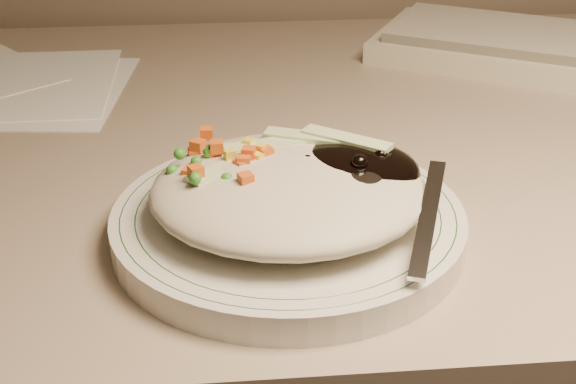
{
  "coord_description": "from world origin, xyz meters",
  "views": [
    {
      "loc": [
        -0.09,
        0.69,
        1.04
      ],
      "look_at": [
        -0.05,
        1.18,
        0.78
      ],
      "focal_mm": 50.0,
      "sensor_mm": 36.0,
      "label": 1
    }
  ],
  "objects": [
    {
      "name": "desk",
      "position": [
        0.0,
        1.38,
        0.54
      ],
      "size": [
        1.4,
        0.7,
        0.74
      ],
      "color": "gray",
      "rests_on": "ground"
    },
    {
      "name": "plate",
      "position": [
        -0.05,
        1.18,
        0.75
      ],
      "size": [
        0.25,
        0.25,
        0.02
      ],
      "primitive_type": "cylinder",
      "color": "silver",
      "rests_on": "desk"
    },
    {
      "name": "plate_rim",
      "position": [
        -0.05,
        1.18,
        0.76
      ],
      "size": [
        0.24,
        0.24,
        0.0
      ],
      "color": "#144723",
      "rests_on": "plate"
    },
    {
      "name": "meal",
      "position": [
        -0.04,
        1.18,
        0.78
      ],
      "size": [
        0.21,
        0.19,
        0.05
      ],
      "color": "#BCB298",
      "rests_on": "plate"
    }
  ]
}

